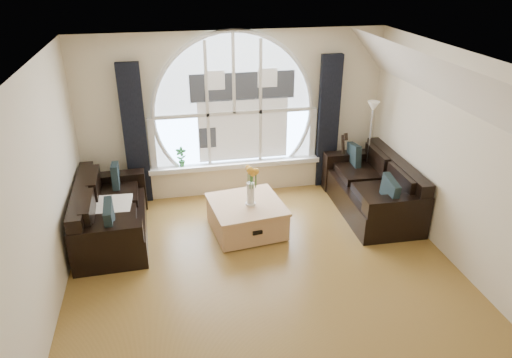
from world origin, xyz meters
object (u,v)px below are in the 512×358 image
Objects in this scene: guitar at (341,160)px; sofa_right at (371,188)px; coffee_chest at (247,216)px; sofa_left at (112,212)px; vase_flowers at (250,180)px; floor_lamp at (369,148)px; potted_plant at (181,157)px.

sofa_right is at bearing -89.16° from guitar.
sofa_right reaches higher than coffee_chest.
sofa_left is 2.04m from vase_flowers.
sofa_left is 1.82× the size of coffee_chest.
vase_flowers reaches higher than sofa_left.
vase_flowers is at bearing -156.69° from floor_lamp.
floor_lamp reaches higher than guitar.
sofa_right is 0.82m from floor_lamp.
sofa_left is 2.66× the size of vase_flowers.
floor_lamp reaches higher than sofa_right.
vase_flowers is 2.09× the size of potted_plant.
sofa_left is 1.16× the size of floor_lamp.
potted_plant is at bearing 160.49° from sofa_right.
floor_lamp is (0.21, 0.68, 0.40)m from sofa_right.
floor_lamp is 4.77× the size of potted_plant.
coffee_chest is (1.92, -0.22, -0.15)m from sofa_left.
coffee_chest is 0.96× the size of guitar.
coffee_chest is 0.64× the size of floor_lamp.
guitar is at bearing 22.75° from coffee_chest.
floor_lamp is (4.18, 0.67, 0.40)m from sofa_left.
guitar is (3.78, 0.85, 0.13)m from sofa_left.
guitar is at bearing 103.57° from sofa_right.
sofa_right is 1.21× the size of floor_lamp.
floor_lamp reaches higher than vase_flowers.
sofa_left is 3.97m from sofa_right.
potted_plant is (-2.71, 0.24, 0.19)m from guitar.
sofa_right is 0.89m from guitar.
sofa_left is at bearing -134.51° from potted_plant.
floor_lamp is (2.26, 0.89, 0.55)m from coffee_chest.
potted_plant is at bearing 163.55° from guitar.
sofa_left is at bearing -178.77° from guitar.
potted_plant is at bearing 123.44° from vase_flowers.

